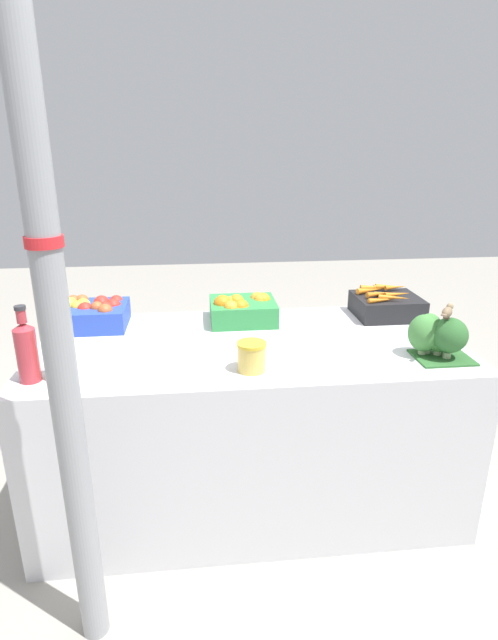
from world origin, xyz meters
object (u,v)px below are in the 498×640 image
object	(u,v)px
juice_bottle_golden	(58,352)
pickle_jar	(252,356)
carrot_crate	(386,305)
sparrow_bird	(447,312)
apple_crate	(93,313)
support_pole	(48,271)
broccoli_pile	(436,335)
juice_bottle_ruby	(27,350)
orange_crate	(243,309)

from	to	relation	value
juice_bottle_golden	pickle_jar	xyz separation A→B (m)	(0.70, 0.00, -0.05)
carrot_crate	sparrow_bird	world-z (taller)	sparrow_bird
apple_crate	juice_bottle_golden	xyz separation A→B (m)	(-0.02, -0.57, 0.04)
carrot_crate	support_pole	bearing A→B (deg)	-144.32
pickle_jar	sparrow_bird	size ratio (longest dim) A/B	1.00
carrot_crate	juice_bottle_golden	distance (m)	1.55
broccoli_pile	juice_bottle_ruby	bearing A→B (deg)	-178.10
broccoli_pile	apple_crate	bearing A→B (deg)	159.88
support_pole	orange_crate	distance (m)	1.20
orange_crate	carrot_crate	distance (m)	0.72
juice_bottle_golden	sparrow_bird	world-z (taller)	juice_bottle_golden
orange_crate	carrot_crate	xyz separation A→B (m)	(0.72, 0.01, -0.00)
support_pole	sparrow_bird	size ratio (longest dim) A/B	22.53
juice_bottle_ruby	sparrow_bird	xyz separation A→B (m)	(1.56, 0.02, 0.08)
apple_crate	juice_bottle_golden	distance (m)	0.58
broccoli_pile	sparrow_bird	xyz separation A→B (m)	(0.01, -0.03, 0.11)
orange_crate	pickle_jar	distance (m)	0.56
juice_bottle_golden	pickle_jar	size ratio (longest dim) A/B	2.27
support_pole	apple_crate	distance (m)	1.05
orange_crate	carrot_crate	world-z (taller)	orange_crate
broccoli_pile	juice_bottle_ruby	distance (m)	1.55
broccoli_pile	pickle_jar	bearing A→B (deg)	-176.20
broccoli_pile	juice_bottle_golden	size ratio (longest dim) A/B	0.94
support_pole	pickle_jar	bearing A→B (deg)	33.15
apple_crate	carrot_crate	size ratio (longest dim) A/B	1.00
orange_crate	juice_bottle_ruby	xyz separation A→B (m)	(-0.82, -0.56, 0.06)
juice_bottle_ruby	pickle_jar	distance (m)	0.81
juice_bottle_ruby	orange_crate	bearing A→B (deg)	34.37
broccoli_pile	sparrow_bird	world-z (taller)	sparrow_bird
orange_crate	pickle_jar	world-z (taller)	orange_crate
support_pole	orange_crate	world-z (taller)	support_pole
carrot_crate	pickle_jar	world-z (taller)	carrot_crate
sparrow_bird	apple_crate	bearing A→B (deg)	107.83
broccoli_pile	sparrow_bird	bearing A→B (deg)	-67.00
juice_bottle_ruby	support_pole	bearing A→B (deg)	-59.77
pickle_jar	sparrow_bird	distance (m)	0.77
broccoli_pile	sparrow_bird	distance (m)	0.11
apple_crate	carrot_crate	xyz separation A→B (m)	(1.42, -0.00, -0.01)
orange_crate	pickle_jar	xyz separation A→B (m)	(-0.02, -0.56, -0.01)
support_pole	sparrow_bird	xyz separation A→B (m)	(1.34, 0.40, -0.29)
juice_bottle_ruby	pickle_jar	world-z (taller)	juice_bottle_ruby
support_pole	juice_bottle_golden	size ratio (longest dim) A/B	9.87
juice_bottle_ruby	pickle_jar	bearing A→B (deg)	0.13
carrot_crate	juice_bottle_ruby	size ratio (longest dim) A/B	1.09
apple_crate	support_pole	bearing A→B (deg)	-84.08
orange_crate	juice_bottle_golden	size ratio (longest dim) A/B	1.21
orange_crate	carrot_crate	bearing A→B (deg)	0.59
apple_crate	juice_bottle_ruby	bearing A→B (deg)	-101.99
support_pole	carrot_crate	bearing A→B (deg)	35.68
carrot_crate	juice_bottle_ruby	bearing A→B (deg)	-159.69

